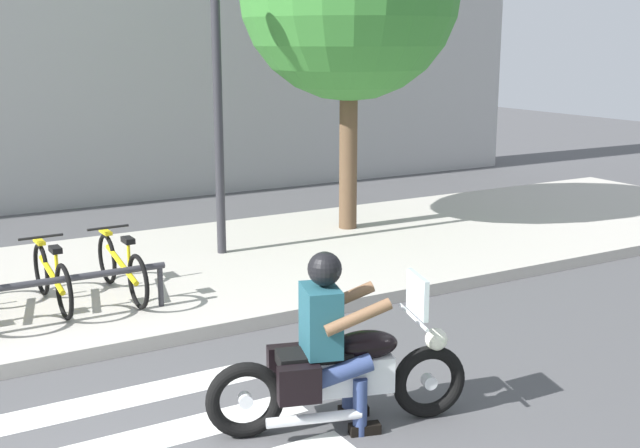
% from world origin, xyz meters
% --- Properties ---
extents(sidewalk, '(24.00, 4.40, 0.15)m').
position_xyz_m(sidewalk, '(0.00, 4.71, 0.07)').
color(sidewalk, '#B7B2A8').
rests_on(sidewalk, ground).
extents(crosswalk_stripe_3, '(2.80, 0.40, 0.01)m').
position_xyz_m(crosswalk_stripe_3, '(0.24, 0.80, 0.00)').
color(crosswalk_stripe_3, white).
rests_on(crosswalk_stripe_3, ground).
extents(crosswalk_stripe_4, '(2.80, 0.40, 0.01)m').
position_xyz_m(crosswalk_stripe_4, '(0.24, 1.60, 0.00)').
color(crosswalk_stripe_4, white).
rests_on(crosswalk_stripe_4, ground).
extents(motorcycle, '(2.02, 0.89, 1.20)m').
position_xyz_m(motorcycle, '(1.73, 0.24, 0.45)').
color(motorcycle, black).
rests_on(motorcycle, ground).
extents(rider, '(0.73, 0.66, 1.42)m').
position_xyz_m(rider, '(1.65, 0.27, 0.81)').
color(rider, '#1E4C59').
rests_on(rider, ground).
extents(bicycle_2, '(0.48, 1.57, 0.72)m').
position_xyz_m(bicycle_2, '(0.37, 3.92, 0.48)').
color(bicycle_2, black).
rests_on(bicycle_2, sidewalk).
extents(bicycle_3, '(0.48, 1.68, 0.72)m').
position_xyz_m(bicycle_3, '(1.13, 3.92, 0.49)').
color(bicycle_3, black).
rests_on(bicycle_3, sidewalk).
extents(bike_rack, '(2.88, 0.07, 0.49)m').
position_xyz_m(bike_rack, '(-0.01, 3.37, 0.56)').
color(bike_rack, '#333338').
rests_on(bike_rack, sidewalk).
extents(street_lamp, '(0.28, 0.28, 3.88)m').
position_xyz_m(street_lamp, '(2.86, 5.11, 2.38)').
color(street_lamp, '#2D2D33').
rests_on(street_lamp, ground).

